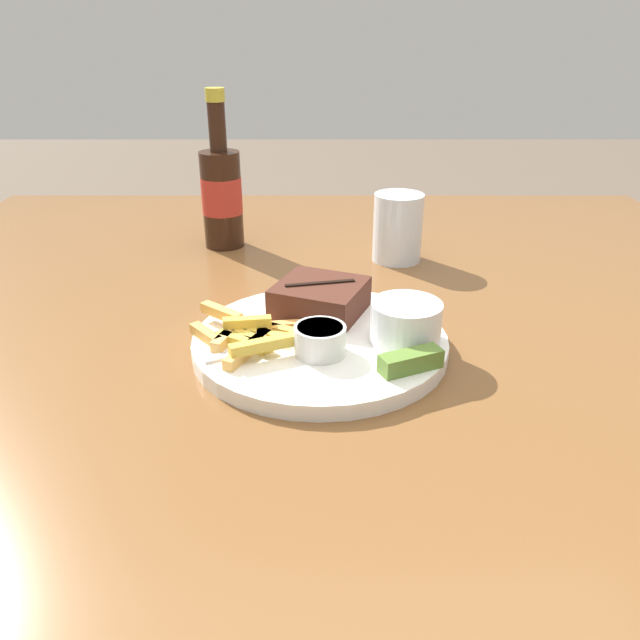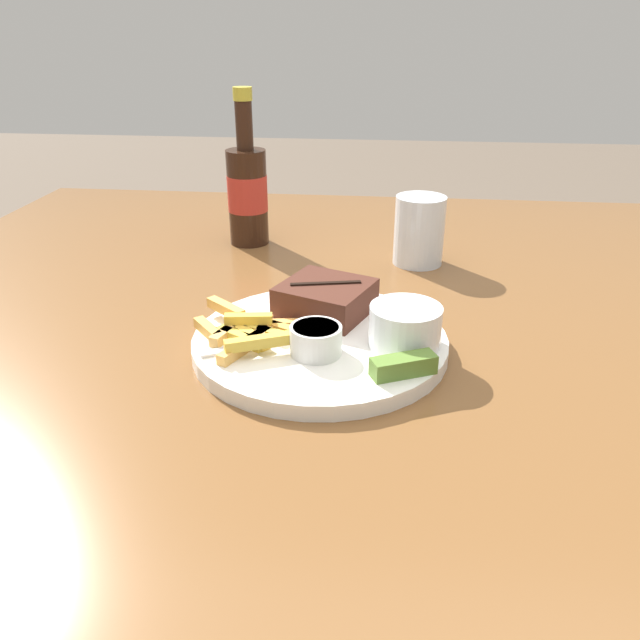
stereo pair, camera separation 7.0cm
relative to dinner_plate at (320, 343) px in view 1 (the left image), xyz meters
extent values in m
cube|color=brown|center=(0.00, 0.00, -0.03)|extent=(1.34, 1.42, 0.04)
cylinder|color=brown|center=(-0.61, 0.65, -0.41)|extent=(0.06, 0.06, 0.72)
cylinder|color=brown|center=(0.61, 0.65, -0.41)|extent=(0.06, 0.06, 0.72)
cylinder|color=white|center=(0.00, 0.00, 0.00)|extent=(0.29, 0.29, 0.01)
cylinder|color=white|center=(0.00, 0.00, 0.01)|extent=(0.29, 0.29, 0.00)
cube|color=#472319|center=(0.00, 0.06, 0.03)|extent=(0.13, 0.13, 0.04)
cube|color=black|center=(0.00, 0.06, 0.05)|extent=(0.09, 0.02, 0.00)
cube|color=#F2AA42|center=(-0.05, 0.00, 0.02)|extent=(0.06, 0.04, 0.01)
cube|color=gold|center=(-0.09, -0.03, 0.02)|extent=(0.06, 0.04, 0.01)
cube|color=#ECAA4B|center=(-0.12, 0.03, 0.03)|extent=(0.05, 0.05, 0.01)
cube|color=gold|center=(-0.13, -0.01, 0.02)|extent=(0.04, 0.05, 0.01)
cube|color=#DCA758|center=(-0.11, -0.02, 0.02)|extent=(0.03, 0.05, 0.01)
cube|color=#F1B054|center=(-0.08, -0.04, 0.02)|extent=(0.05, 0.08, 0.01)
cube|color=#F2A34B|center=(-0.05, 0.01, 0.02)|extent=(0.08, 0.02, 0.01)
cube|color=#EEA559|center=(-0.06, 0.00, 0.02)|extent=(0.01, 0.05, 0.01)
cube|color=gold|center=(-0.06, -0.01, 0.02)|extent=(0.05, 0.03, 0.01)
cube|color=gold|center=(-0.08, -0.02, 0.02)|extent=(0.06, 0.05, 0.01)
cube|color=gold|center=(-0.06, -0.05, 0.03)|extent=(0.08, 0.04, 0.01)
cube|color=gold|center=(-0.08, 0.00, 0.03)|extent=(0.06, 0.02, 0.01)
cylinder|color=white|center=(0.09, -0.01, 0.03)|extent=(0.08, 0.08, 0.05)
cylinder|color=beige|center=(0.09, -0.01, 0.05)|extent=(0.07, 0.07, 0.01)
cylinder|color=silver|center=(0.00, -0.04, 0.02)|extent=(0.06, 0.06, 0.03)
cylinder|color=#C67A4C|center=(0.00, -0.04, 0.04)|extent=(0.05, 0.05, 0.01)
cube|color=#567A2D|center=(0.09, -0.08, 0.02)|extent=(0.07, 0.05, 0.02)
cube|color=#B7B7BC|center=(-0.08, -0.04, 0.01)|extent=(0.09, 0.06, 0.00)
cube|color=#B7B7BC|center=(-0.02, -0.01, 0.01)|extent=(0.03, 0.02, 0.00)
cube|color=#B7B7BC|center=(-0.02, -0.01, 0.01)|extent=(0.03, 0.02, 0.00)
cube|color=#B7B7BC|center=(-0.02, 0.00, 0.01)|extent=(0.03, 0.02, 0.00)
cube|color=#B7B7BC|center=(-0.04, 0.07, 0.01)|extent=(0.04, 0.11, 0.00)
cube|color=black|center=(-0.02, -0.01, 0.01)|extent=(0.03, 0.06, 0.01)
cylinder|color=black|center=(-0.16, 0.37, 0.07)|extent=(0.07, 0.07, 0.16)
cylinder|color=#B22D23|center=(-0.16, 0.37, 0.08)|extent=(0.07, 0.07, 0.06)
cylinder|color=black|center=(-0.16, 0.37, 0.18)|extent=(0.03, 0.03, 0.08)
cylinder|color=gold|center=(-0.16, 0.37, 0.23)|extent=(0.03, 0.03, 0.02)
cylinder|color=silver|center=(0.12, 0.30, 0.04)|extent=(0.08, 0.08, 0.11)
camera|label=1|loc=(0.00, -0.63, 0.33)|focal=35.00mm
camera|label=2|loc=(0.07, -0.63, 0.33)|focal=35.00mm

